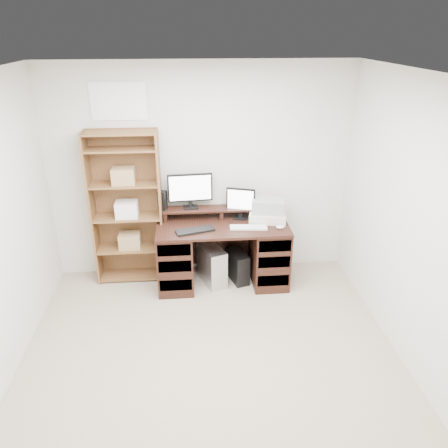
{
  "coord_description": "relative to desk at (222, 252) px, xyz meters",
  "views": [
    {
      "loc": [
        -0.16,
        -2.87,
        2.81
      ],
      "look_at": [
        0.22,
        1.43,
        0.85
      ],
      "focal_mm": 35.0,
      "sensor_mm": 36.0,
      "label": 1
    }
  ],
  "objects": [
    {
      "name": "keyboard_black",
      "position": [
        -0.32,
        -0.16,
        0.37
      ],
      "size": [
        0.45,
        0.26,
        0.02
      ],
      "primitive_type": "cube",
      "rotation": [
        0.0,
        0.0,
        0.28
      ],
      "color": "black",
      "rests_on": "desk"
    },
    {
      "name": "monitor_wide",
      "position": [
        -0.35,
        0.25,
        0.71
      ],
      "size": [
        0.52,
        0.14,
        0.41
      ],
      "rotation": [
        0.0,
        0.0,
        0.07
      ],
      "color": "black",
      "rests_on": "riser_shelf"
    },
    {
      "name": "tower_black",
      "position": [
        0.18,
        0.01,
        -0.2
      ],
      "size": [
        0.26,
        0.4,
        0.37
      ],
      "rotation": [
        0.0,
        0.0,
        0.29
      ],
      "color": "black",
      "rests_on": "ground"
    },
    {
      "name": "speaker",
      "position": [
        -0.67,
        0.22,
        0.59
      ],
      "size": [
        0.11,
        0.11,
        0.22
      ],
      "primitive_type": "cube",
      "rotation": [
        0.0,
        0.0,
        -0.35
      ],
      "color": "black",
      "rests_on": "riser_shelf"
    },
    {
      "name": "basket",
      "position": [
        0.54,
        0.07,
        0.54
      ],
      "size": [
        0.41,
        0.33,
        0.16
      ],
      "primitive_type": "cube",
      "rotation": [
        0.0,
        0.0,
        -0.23
      ],
      "color": "gray",
      "rests_on": "printer"
    },
    {
      "name": "desk",
      "position": [
        0.0,
        0.0,
        0.0
      ],
      "size": [
        1.5,
        0.7,
        0.75
      ],
      "color": "black",
      "rests_on": "ground"
    },
    {
      "name": "mouse",
      "position": [
        0.63,
        -0.17,
        0.38
      ],
      "size": [
        0.11,
        0.09,
        0.04
      ],
      "primitive_type": "ellipsoid",
      "rotation": [
        0.0,
        0.0,
        0.4
      ],
      "color": "white",
      "rests_on": "desk"
    },
    {
      "name": "monitor_small",
      "position": [
        0.23,
        0.16,
        0.56
      ],
      "size": [
        0.33,
        0.17,
        0.37
      ],
      "rotation": [
        0.0,
        0.0,
        -0.31
      ],
      "color": "black",
      "rests_on": "desk"
    },
    {
      "name": "riser_shelf",
      "position": [
        -0.0,
        0.21,
        0.45
      ],
      "size": [
        1.4,
        0.22,
        0.12
      ],
      "color": "black",
      "rests_on": "desk"
    },
    {
      "name": "keyboard_white",
      "position": [
        0.28,
        -0.13,
        0.37
      ],
      "size": [
        0.42,
        0.16,
        0.02
      ],
      "primitive_type": "cube",
      "rotation": [
        0.0,
        0.0,
        -0.09
      ],
      "color": "silver",
      "rests_on": "desk"
    },
    {
      "name": "tower_silver",
      "position": [
        -0.13,
        -0.0,
        -0.16
      ],
      "size": [
        0.35,
        0.5,
        0.46
      ],
      "primitive_type": "cube",
      "rotation": [
        0.0,
        0.0,
        0.35
      ],
      "color": "#B2B5B9",
      "rests_on": "ground"
    },
    {
      "name": "room",
      "position": [
        -0.22,
        -1.64,
        0.86
      ],
      "size": [
        3.54,
        4.04,
        2.54
      ],
      "color": "tan",
      "rests_on": "ground"
    },
    {
      "name": "bookshelf",
      "position": [
        -1.08,
        0.21,
        0.53
      ],
      "size": [
        0.8,
        0.3,
        1.8
      ],
      "color": "brown",
      "rests_on": "ground"
    },
    {
      "name": "printer",
      "position": [
        0.54,
        0.07,
        0.41
      ],
      "size": [
        0.47,
        0.39,
        0.1
      ],
      "primitive_type": "cube",
      "rotation": [
        0.0,
        0.0,
        -0.21
      ],
      "color": "beige",
      "rests_on": "desk"
    }
  ]
}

